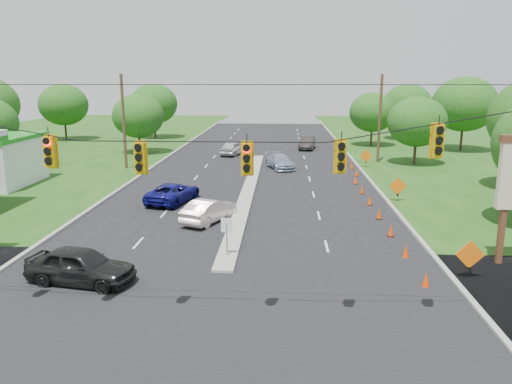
{
  "coord_description": "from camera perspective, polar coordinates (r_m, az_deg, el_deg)",
  "views": [
    {
      "loc": [
        2.66,
        -16.87,
        8.6
      ],
      "look_at": [
        1.28,
        8.41,
        2.8
      ],
      "focal_mm": 35.0,
      "sensor_mm": 36.0,
      "label": 1
    }
  ],
  "objects": [
    {
      "name": "dark_car_receding",
      "position": [
        62.25,
        5.86,
        5.63
      ],
      "size": [
        2.35,
        4.99,
        1.58
      ],
      "primitive_type": "imported",
      "rotation": [
        0.0,
        0.0,
        -0.14
      ],
      "color": "#282322",
      "rests_on": "ground"
    },
    {
      "name": "median_sign",
      "position": [
        24.11,
        -3.36,
        -4.34
      ],
      "size": [
        0.55,
        0.06,
        2.05
      ],
      "color": "gray",
      "rests_on": "ground"
    },
    {
      "name": "silver_car_oncoming",
      "position": [
        57.17,
        -2.7,
        5.01
      ],
      "size": [
        2.97,
        4.82,
        1.53
      ],
      "primitive_type": "imported",
      "rotation": [
        0.0,
        0.0,
        2.86
      ],
      "color": "#BEBEBE",
      "rests_on": "ground"
    },
    {
      "name": "utility_pole_far_right",
      "position": [
        52.96,
        13.96,
        8.08
      ],
      "size": [
        0.28,
        0.28,
        9.0
      ],
      "primitive_type": "cylinder",
      "color": "#422D1C",
      "rests_on": "ground"
    },
    {
      "name": "curb_right",
      "position": [
        48.23,
        11.96,
        2.35
      ],
      "size": [
        0.25,
        110.0,
        0.16
      ],
      "primitive_type": "cube",
      "color": "gray",
      "rests_on": "ground"
    },
    {
      "name": "cone_2",
      "position": [
        28.75,
        15.16,
        -4.24
      ],
      "size": [
        0.32,
        0.32,
        0.7
      ],
      "primitive_type": "cone",
      "color": "#F43A01",
      "rests_on": "ground"
    },
    {
      "name": "tree_12",
      "position": [
        65.99,
        13.17,
        8.86
      ],
      "size": [
        5.88,
        5.88,
        6.86
      ],
      "color": "black",
      "rests_on": "ground"
    },
    {
      "name": "cone_5",
      "position": [
        38.74,
        12.02,
        0.32
      ],
      "size": [
        0.32,
        0.32,
        0.7
      ],
      "primitive_type": "cone",
      "color": "#F43A01",
      "rests_on": "ground"
    },
    {
      "name": "ground",
      "position": [
        19.12,
        -5.37,
        -13.89
      ],
      "size": [
        160.0,
        160.0,
        0.0
      ],
      "primitive_type": "plane",
      "color": "black",
      "rests_on": "ground"
    },
    {
      "name": "utility_pole_far_left",
      "position": [
        49.43,
        -14.89,
        7.72
      ],
      "size": [
        0.28,
        0.28,
        9.0
      ],
      "primitive_type": "cylinder",
      "color": "#422D1C",
      "rests_on": "ground"
    },
    {
      "name": "curb_left",
      "position": [
        49.33,
        -11.93,
        2.58
      ],
      "size": [
        0.25,
        110.0,
        0.16
      ],
      "primitive_type": "cube",
      "color": "gray",
      "rests_on": "ground"
    },
    {
      "name": "work_sign_0",
      "position": [
        23.63,
        23.26,
        -6.72
      ],
      "size": [
        1.27,
        0.58,
        1.37
      ],
      "color": "black",
      "rests_on": "ground"
    },
    {
      "name": "cone_6",
      "position": [
        42.13,
        11.31,
        1.35
      ],
      "size": [
        0.32,
        0.32,
        0.7
      ],
      "primitive_type": "cone",
      "color": "#F43A01",
      "rests_on": "ground"
    },
    {
      "name": "tree_10",
      "position": [
        64.57,
        22.73,
        9.23
      ],
      "size": [
        7.56,
        7.56,
        8.82
      ],
      "color": "black",
      "rests_on": "ground"
    },
    {
      "name": "tree_11",
      "position": [
        74.02,
        16.91,
        9.53
      ],
      "size": [
        6.72,
        6.72,
        7.84
      ],
      "color": "black",
      "rests_on": "ground"
    },
    {
      "name": "tree_4",
      "position": [
        75.47,
        -21.14,
        9.28
      ],
      "size": [
        6.72,
        6.72,
        7.84
      ],
      "color": "black",
      "rests_on": "ground"
    },
    {
      "name": "work_sign_2",
      "position": [
        50.11,
        12.47,
        3.98
      ],
      "size": [
        1.27,
        0.58,
        1.37
      ],
      "color": "black",
      "rests_on": "ground"
    },
    {
      "name": "cone_10",
      "position": [
        55.88,
        9.94,
        4.22
      ],
      "size": [
        0.32,
        0.32,
        0.7
      ],
      "primitive_type": "cone",
      "color": "#F43A01",
      "rests_on": "ground"
    },
    {
      "name": "signal_span",
      "position": [
        16.5,
        -6.4,
        0.12
      ],
      "size": [
        25.6,
        0.32,
        9.0
      ],
      "color": "#422D1C",
      "rests_on": "ground"
    },
    {
      "name": "cone_8",
      "position": [
        49.03,
        10.88,
        2.98
      ],
      "size": [
        0.32,
        0.32,
        0.7
      ],
      "primitive_type": "cone",
      "color": "#F43A01",
      "rests_on": "ground"
    },
    {
      "name": "work_sign_1",
      "position": [
        36.59,
        15.91,
        0.56
      ],
      "size": [
        1.27,
        0.58,
        1.37
      ],
      "color": "black",
      "rests_on": "ground"
    },
    {
      "name": "cone_0",
      "position": [
        22.35,
        18.84,
        -9.49
      ],
      "size": [
        0.32,
        0.32,
        0.7
      ],
      "primitive_type": "cone",
      "color": "#F43A01",
      "rests_on": "ground"
    },
    {
      "name": "blue_pickup",
      "position": [
        35.67,
        -9.44,
        -0.07
      ],
      "size": [
        3.56,
        5.48,
        1.4
      ],
      "primitive_type": "imported",
      "rotation": [
        0.0,
        0.0,
        2.88
      ],
      "color": "navy",
      "rests_on": "ground"
    },
    {
      "name": "silver_car_far",
      "position": [
        48.54,
        2.76,
        3.52
      ],
      "size": [
        3.3,
        5.18,
        1.4
      ],
      "primitive_type": "imported",
      "rotation": [
        0.0,
        0.0,
        0.3
      ],
      "color": "#868FA6",
      "rests_on": "ground"
    },
    {
      "name": "cone_4",
      "position": [
        35.38,
        12.87,
        -0.91
      ],
      "size": [
        0.32,
        0.32,
        0.7
      ],
      "primitive_type": "cone",
      "color": "#F43A01",
      "rests_on": "ground"
    },
    {
      "name": "cross_street",
      "position": [
        19.12,
        -5.37,
        -13.89
      ],
      "size": [
        160.0,
        14.0,
        0.02
      ],
      "primitive_type": "cube",
      "color": "black",
      "rests_on": "ground"
    },
    {
      "name": "cone_7",
      "position": [
        45.62,
        11.45,
        2.22
      ],
      "size": [
        0.32,
        0.32,
        0.7
      ],
      "primitive_type": "cone",
      "color": "#F43A01",
      "rests_on": "ground"
    },
    {
      "name": "tree_6",
      "position": [
        74.34,
        -11.59,
        9.83
      ],
      "size": [
        6.72,
        6.72,
        7.84
      ],
      "color": "black",
      "rests_on": "ground"
    },
    {
      "name": "tree_9",
      "position": [
        52.76,
        17.92,
        7.65
      ],
      "size": [
        5.88,
        5.88,
        6.86
      ],
      "color": "black",
      "rests_on": "ground"
    },
    {
      "name": "tree_5",
      "position": [
        59.41,
        -13.32,
        8.44
      ],
      "size": [
        5.88,
        5.88,
        6.86
      ],
      "color": "black",
      "rests_on": "ground"
    },
    {
      "name": "white_sedan",
      "position": [
        30.59,
        -5.41,
        -2.09
      ],
      "size": [
        3.13,
        4.58,
        1.43
      ],
      "primitive_type": "imported",
      "rotation": [
        0.0,
        0.0,
        2.73
      ],
      "color": "beige",
      "rests_on": "ground"
    },
    {
      "name": "median",
      "position": [
        38.93,
        -0.87,
        0.13
      ],
      "size": [
        1.0,
        34.0,
        0.18
      ],
      "primitive_type": "cube",
      "color": "gray",
      "rests_on": "ground"
    },
    {
      "name": "cone_1",
      "position": [
        25.51,
        16.76,
        -6.54
      ],
      "size": [
        0.32,
        0.32,
        0.7
      ],
      "primitive_type": "cone",
      "color": "#F43A01",
      "rests_on": "ground"
    },
    {
      "name": "black_sedan",
      "position": [
        22.71,
        -19.41,
        -7.96
      ],
      "size": [
        4.95,
        2.73,
        1.6
      ],
      "primitive_type": "imported",
      "rotation": [
        0.0,
        0.0,
        1.38
      ],
      "color": "black",
      "rests_on": "ground"
    },
    {
      "name": "cone_9",
      "position": [
        52.45,
        10.38,
        3.64
      ],
      "size": [
        0.32,
        0.32,
        0.7
      ],
      "primitive_type": "cone",
      "color": "#F43A01",
      "rests_on": "ground"
    },
    {
      "name": "cone_3",
      "position": [
        32.05,
        13.9,
        -2.4
      ],
      "size": [
        0.32,
        0.32,
        0.7
      ],
      "primitive_type": "cone",
      "color": "#F43A01",
      "rests_on": "ground"
    }
  ]
}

